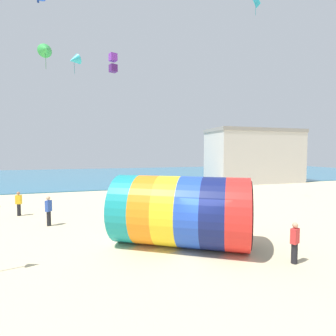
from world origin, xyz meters
name	(u,v)px	position (x,y,z in m)	size (l,w,h in m)	color
ground_plane	(205,253)	(0.00, 0.00, 0.00)	(120.00, 120.00, 0.00)	beige
sea	(113,175)	(0.00, 40.24, 0.05)	(120.00, 40.00, 0.10)	teal
giant_inflatable_tube	(181,211)	(-0.69, 1.17, 1.64)	(7.00, 6.05, 3.27)	teal
kite_handler	(295,243)	(2.87, -2.06, 0.84)	(0.42, 0.34, 1.64)	black
kite_green_delta	(45,50)	(-7.58, 11.09, 11.84)	(1.24, 1.34, 1.93)	green
kite_purple_box	(113,63)	(-2.44, 14.11, 12.37)	(0.77, 0.77, 1.72)	purple
kite_cyan_delta	(74,60)	(-5.71, 13.78, 12.18)	(1.38, 1.26, 1.71)	#2DB2C6
kite_cyan_diamond	(256,0)	(8.35, 8.48, 16.60)	(0.62, 0.79, 1.69)	#2DB2C6
bystander_near_water	(19,203)	(-9.39, 9.92, 0.86)	(0.40, 0.30, 1.68)	black
bystander_mid_beach	(49,211)	(-7.09, 6.62, 0.92)	(0.39, 0.42, 1.78)	black
promenade_building	(254,156)	(18.52, 22.40, 3.85)	(13.63, 5.98, 7.69)	beige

